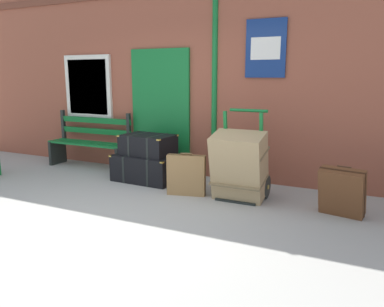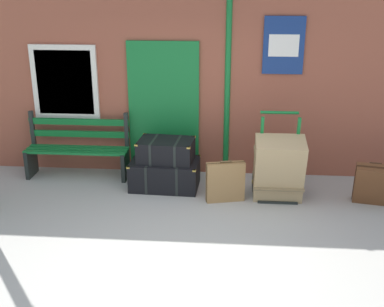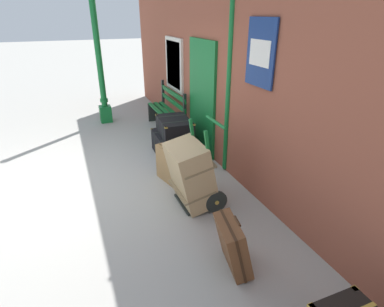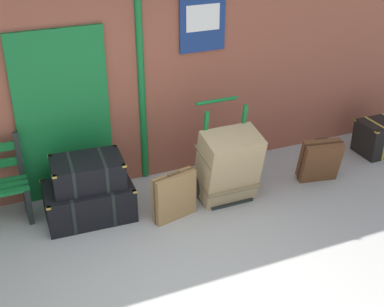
{
  "view_description": "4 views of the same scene",
  "coord_description": "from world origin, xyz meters",
  "px_view_note": "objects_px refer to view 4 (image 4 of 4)",
  "views": [
    {
      "loc": [
        2.72,
        -3.22,
        1.66
      ],
      "look_at": [
        0.41,
        1.67,
        0.54
      ],
      "focal_mm": 35.41,
      "sensor_mm": 36.0,
      "label": 1
    },
    {
      "loc": [
        0.47,
        -4.91,
        3.03
      ],
      "look_at": [
        -0.04,
        1.74,
        0.58
      ],
      "focal_mm": 45.66,
      "sensor_mm": 36.0,
      "label": 2
    },
    {
      "loc": [
        4.67,
        0.09,
        2.51
      ],
      "look_at": [
        0.76,
        1.69,
        0.58
      ],
      "focal_mm": 28.77,
      "sensor_mm": 36.0,
      "label": 3
    },
    {
      "loc": [
        -1.42,
        -3.5,
        3.6
      ],
      "look_at": [
        0.83,
        1.76,
        0.6
      ],
      "focal_mm": 50.03,
      "sensor_mm": 36.0,
      "label": 4
    }
  ],
  "objects_px": {
    "steamer_trunk_base": "(89,201)",
    "suitcase_brown": "(174,196)",
    "suitcase_tan": "(320,160)",
    "corner_trunk": "(382,137)",
    "steamer_trunk_middle": "(88,172)",
    "porters_trolley": "(222,174)",
    "large_brown_trunk": "(228,166)"
  },
  "relations": [
    {
      "from": "suitcase_tan",
      "to": "suitcase_brown",
      "type": "bearing_deg",
      "value": -178.81
    },
    {
      "from": "steamer_trunk_middle",
      "to": "steamer_trunk_base",
      "type": "bearing_deg",
      "value": -134.61
    },
    {
      "from": "corner_trunk",
      "to": "steamer_trunk_base",
      "type": "bearing_deg",
      "value": 179.55
    },
    {
      "from": "steamer_trunk_middle",
      "to": "large_brown_trunk",
      "type": "relative_size",
      "value": 0.89
    },
    {
      "from": "steamer_trunk_middle",
      "to": "suitcase_tan",
      "type": "distance_m",
      "value": 2.97
    },
    {
      "from": "steamer_trunk_base",
      "to": "suitcase_tan",
      "type": "bearing_deg",
      "value": -7.11
    },
    {
      "from": "suitcase_brown",
      "to": "porters_trolley",
      "type": "bearing_deg",
      "value": 19.93
    },
    {
      "from": "steamer_trunk_base",
      "to": "suitcase_tan",
      "type": "xyz_separation_m",
      "value": [
        2.95,
        -0.37,
        0.09
      ]
    },
    {
      "from": "steamer_trunk_base",
      "to": "steamer_trunk_middle",
      "type": "bearing_deg",
      "value": 45.39
    },
    {
      "from": "large_brown_trunk",
      "to": "steamer_trunk_middle",
      "type": "bearing_deg",
      "value": 168.43
    },
    {
      "from": "suitcase_tan",
      "to": "steamer_trunk_base",
      "type": "bearing_deg",
      "value": 172.89
    },
    {
      "from": "steamer_trunk_base",
      "to": "steamer_trunk_middle",
      "type": "height_order",
      "value": "steamer_trunk_middle"
    },
    {
      "from": "steamer_trunk_base",
      "to": "suitcase_tan",
      "type": "distance_m",
      "value": 2.98
    },
    {
      "from": "steamer_trunk_base",
      "to": "corner_trunk",
      "type": "bearing_deg",
      "value": -0.45
    },
    {
      "from": "steamer_trunk_middle",
      "to": "suitcase_brown",
      "type": "distance_m",
      "value": 1.03
    },
    {
      "from": "steamer_trunk_middle",
      "to": "porters_trolley",
      "type": "distance_m",
      "value": 1.67
    },
    {
      "from": "steamer_trunk_base",
      "to": "steamer_trunk_middle",
      "type": "distance_m",
      "value": 0.37
    },
    {
      "from": "porters_trolley",
      "to": "corner_trunk",
      "type": "bearing_deg",
      "value": 2.38
    },
    {
      "from": "large_brown_trunk",
      "to": "suitcase_brown",
      "type": "distance_m",
      "value": 0.77
    },
    {
      "from": "steamer_trunk_base",
      "to": "large_brown_trunk",
      "type": "distance_m",
      "value": 1.7
    },
    {
      "from": "porters_trolley",
      "to": "suitcase_brown",
      "type": "bearing_deg",
      "value": -160.07
    },
    {
      "from": "steamer_trunk_base",
      "to": "suitcase_brown",
      "type": "bearing_deg",
      "value": -24.29
    },
    {
      "from": "steamer_trunk_middle",
      "to": "porters_trolley",
      "type": "xyz_separation_m",
      "value": [
        1.63,
        -0.16,
        -0.31
      ]
    },
    {
      "from": "steamer_trunk_base",
      "to": "suitcase_tan",
      "type": "relative_size",
      "value": 1.69
    },
    {
      "from": "steamer_trunk_middle",
      "to": "large_brown_trunk",
      "type": "xyz_separation_m",
      "value": [
        1.63,
        -0.33,
        -0.1
      ]
    },
    {
      "from": "steamer_trunk_base",
      "to": "suitcase_brown",
      "type": "xyz_separation_m",
      "value": [
        0.91,
        -0.41,
        0.08
      ]
    },
    {
      "from": "suitcase_brown",
      "to": "corner_trunk",
      "type": "height_order",
      "value": "suitcase_brown"
    },
    {
      "from": "large_brown_trunk",
      "to": "suitcase_tan",
      "type": "relative_size",
      "value": 1.56
    },
    {
      "from": "porters_trolley",
      "to": "suitcase_tan",
      "type": "xyz_separation_m",
      "value": [
        1.3,
        -0.23,
        0.03
      ]
    },
    {
      "from": "suitcase_tan",
      "to": "corner_trunk",
      "type": "distance_m",
      "value": 1.36
    },
    {
      "from": "steamer_trunk_base",
      "to": "large_brown_trunk",
      "type": "height_order",
      "value": "large_brown_trunk"
    },
    {
      "from": "suitcase_brown",
      "to": "corner_trunk",
      "type": "distance_m",
      "value": 3.38
    }
  ]
}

